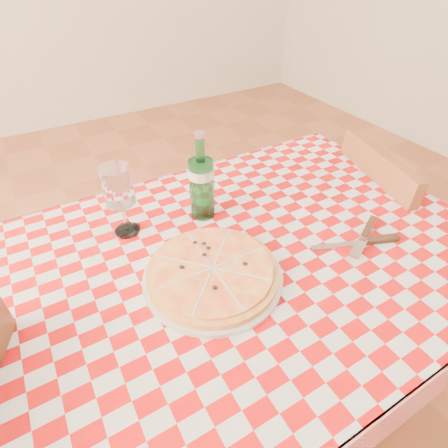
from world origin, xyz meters
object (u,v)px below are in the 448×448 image
at_px(wine_glass, 121,201).
at_px(water_bottle, 201,177).
at_px(pizza_plate, 213,271).
at_px(chair_near, 377,234).
at_px(dining_table, 241,279).

bearing_deg(wine_glass, water_bottle, -9.60).
xyz_separation_m(pizza_plate, water_bottle, (0.09, 0.23, 0.10)).
bearing_deg(water_bottle, wine_glass, 170.40).
bearing_deg(pizza_plate, wine_glass, 114.18).
distance_m(chair_near, wine_glass, 0.99).
distance_m(dining_table, chair_near, 0.70).
relative_size(chair_near, wine_glass, 4.30).
height_order(chair_near, pizza_plate, chair_near).
distance_m(dining_table, wine_glass, 0.38).
height_order(dining_table, wine_glass, wine_glass).
height_order(pizza_plate, water_bottle, water_bottle).
height_order(chair_near, water_bottle, water_bottle).
xyz_separation_m(dining_table, wine_glass, (-0.23, 0.23, 0.20)).
bearing_deg(wine_glass, pizza_plate, -65.82).
relative_size(chair_near, water_bottle, 3.38).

